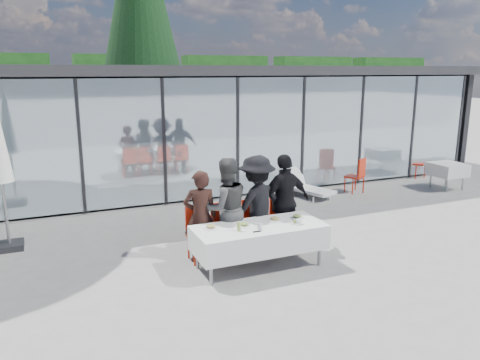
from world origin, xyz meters
The scene contains 25 objects.
ground centered at (0.00, 0.00, 0.00)m, with size 90.00×90.00×0.00m, color gray.
pavilion centered at (2.00, 8.16, 2.15)m, with size 14.80×8.80×3.44m.
treeline centered at (-2.00, 28.00, 2.20)m, with size 62.50×2.00×4.40m.
dining_table centered at (-0.36, -0.26, 0.54)m, with size 2.26×0.96×0.75m.
diner_a centered at (-1.19, 0.41, 0.83)m, with size 0.60×0.60×1.65m, color #311B16.
diner_chair_a centered at (-1.19, 0.49, 0.54)m, with size 0.44×0.44×0.97m.
diner_b centered at (-0.71, 0.41, 0.92)m, with size 0.89×0.89×1.84m, color #4A4A4A.
diner_chair_b centered at (-0.71, 0.49, 0.54)m, with size 0.44×0.44×0.97m.
diner_c centered at (-0.10, 0.41, 0.92)m, with size 1.18×1.18×1.83m, color black.
diner_chair_c centered at (-0.10, 0.49, 0.54)m, with size 0.44×0.44×0.97m.
diner_d centered at (0.49, 0.41, 0.91)m, with size 1.07×1.07×1.82m, color black.
diner_chair_d centered at (0.49, 0.49, 0.54)m, with size 0.44×0.44×0.97m.
plate_a centered at (-1.17, -0.07, 0.78)m, with size 0.26×0.26×0.07m.
plate_b centered at (-0.61, -0.18, 0.78)m, with size 0.26×0.26×0.07m.
plate_c centered at (0.01, -0.11, 0.78)m, with size 0.26×0.26×0.07m.
plate_d centered at (0.45, -0.14, 0.78)m, with size 0.26×0.26×0.07m.
plate_extra centered at (0.30, -0.40, 0.78)m, with size 0.26×0.26×0.07m.
juice_bottle centered at (-0.78, -0.36, 0.82)m, with size 0.06×0.06×0.14m, color #85AA46.
drinking_glasses centered at (-0.08, -0.45, 0.80)m, with size 0.79×0.10×0.10m.
folded_eyeglasses centered at (-0.53, -0.53, 0.76)m, with size 0.14×0.03×0.01m, color black.
spare_table_right centered at (6.95, 2.61, 0.55)m, with size 0.86×0.86×0.74m.
spare_chair_a centered at (7.14, 4.13, 0.54)m, with size 0.62×0.62×0.97m.
spare_chair_b centered at (4.30, 3.22, 0.54)m, with size 0.60×0.60×0.97m.
lounger centered at (2.85, 3.55, 0.26)m, with size 1.01×1.46×0.72m.
conifer_tree centered at (0.50, 13.00, 5.99)m, with size 4.00×4.00×10.50m.
Camera 1 is at (-3.62, -7.09, 3.34)m, focal length 35.00 mm.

